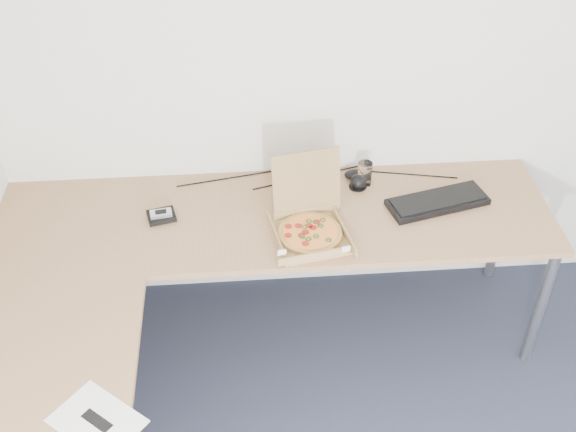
{
  "coord_description": "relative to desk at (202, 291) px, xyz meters",
  "views": [
    {
      "loc": [
        -0.64,
        -1.12,
        2.76
      ],
      "look_at": [
        -0.45,
        1.28,
        0.82
      ],
      "focal_mm": 45.07,
      "sensor_mm": 36.0,
      "label": 1
    }
  ],
  "objects": [
    {
      "name": "pizza_box",
      "position": [
        0.47,
        0.28,
        0.07
      ],
      "size": [
        0.31,
        0.36,
        0.31
      ],
      "rotation": [
        0.0,
        0.0,
        0.19
      ],
      "color": "tan",
      "rests_on": "desk"
    },
    {
      "name": "dome_speaker",
      "position": [
        0.73,
        0.61,
        0.07
      ],
      "size": [
        0.09,
        0.09,
        0.07
      ],
      "primitive_type": "ellipsoid",
      "color": "black",
      "rests_on": "desk"
    },
    {
      "name": "keyboard",
      "position": [
        1.07,
        0.45,
        0.04
      ],
      "size": [
        0.49,
        0.27,
        0.03
      ],
      "primitive_type": "cube",
      "rotation": [
        0.0,
        0.0,
        0.25
      ],
      "color": "black",
      "rests_on": "desk"
    },
    {
      "name": "phone",
      "position": [
        -0.18,
        0.44,
        0.06
      ],
      "size": [
        0.1,
        0.06,
        0.02
      ],
      "primitive_type": "cube",
      "rotation": [
        0.0,
        0.0,
        0.16
      ],
      "color": "#B2B5BA",
      "rests_on": "wallet"
    },
    {
      "name": "desk",
      "position": [
        0.0,
        0.0,
        0.0
      ],
      "size": [
        2.5,
        2.2,
        0.73
      ],
      "color": "#A5784F",
      "rests_on": "ground"
    },
    {
      "name": "room_shell",
      "position": [
        0.82,
        -0.97,
        0.55
      ],
      "size": [
        3.5,
        3.5,
        2.5
      ],
      "primitive_type": null,
      "color": "silver",
      "rests_on": "ground"
    },
    {
      "name": "wallet",
      "position": [
        -0.18,
        0.45,
        0.04
      ],
      "size": [
        0.14,
        0.13,
        0.02
      ],
      "primitive_type": "cube",
      "rotation": [
        0.0,
        0.0,
        0.24
      ],
      "color": "black",
      "rests_on": "desk"
    },
    {
      "name": "mouse",
      "position": [
        0.73,
        0.68,
        0.05
      ],
      "size": [
        0.12,
        0.09,
        0.04
      ],
      "primitive_type": "ellipsoid",
      "rotation": [
        0.0,
        0.0,
        -0.13
      ],
      "color": "black",
      "rests_on": "desk"
    },
    {
      "name": "paper_sheet",
      "position": [
        -0.33,
        -0.61,
        0.03
      ],
      "size": [
        0.36,
        0.34,
        0.0
      ],
      "primitive_type": "cube",
      "rotation": [
        0.0,
        0.0,
        -0.7
      ],
      "color": "white",
      "rests_on": "desk"
    },
    {
      "name": "drinking_glass",
      "position": [
        0.76,
        0.63,
        0.09
      ],
      "size": [
        0.07,
        0.07,
        0.12
      ],
      "primitive_type": "cylinder",
      "color": "white",
      "rests_on": "desk"
    },
    {
      "name": "cable_bundle",
      "position": [
        0.52,
        0.71,
        0.03
      ],
      "size": [
        0.65,
        0.13,
        0.01
      ],
      "primitive_type": null,
      "rotation": [
        0.0,
        0.0,
        0.14
      ],
      "color": "black",
      "rests_on": "desk"
    }
  ]
}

